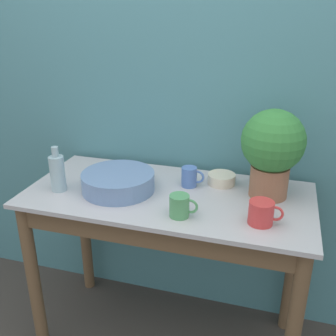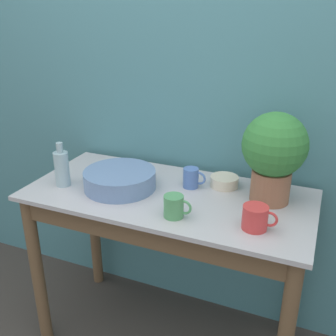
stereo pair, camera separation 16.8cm
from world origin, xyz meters
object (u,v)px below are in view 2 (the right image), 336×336
object	(u,v)px
bowl_wash_large	(120,179)
mug_green	(174,206)
mug_blue	(191,178)
mug_red	(256,218)
bowl_small_cream	(224,181)
potted_plant	(274,152)
bottle_tall	(62,168)

from	to	relation	value
bowl_wash_large	mug_green	world-z (taller)	mug_green
bowl_wash_large	mug_blue	bearing A→B (deg)	24.26
mug_blue	mug_red	bearing A→B (deg)	-36.03
mug_blue	bowl_small_cream	world-z (taller)	mug_blue
potted_plant	mug_blue	world-z (taller)	potted_plant
potted_plant	bottle_tall	world-z (taller)	potted_plant
bowl_small_cream	bottle_tall	bearing A→B (deg)	-158.14
bowl_wash_large	mug_green	size ratio (longest dim) A/B	2.84
mug_green	mug_red	xyz separation A→B (m)	(0.31, 0.03, 0.00)
bottle_tall	bowl_wash_large	bearing A→B (deg)	16.52
mug_red	potted_plant	bearing A→B (deg)	87.69
bowl_wash_large	mug_blue	size ratio (longest dim) A/B	3.06
potted_plant	mug_green	size ratio (longest dim) A/B	3.36
mug_red	bowl_wash_large	bearing A→B (deg)	169.88
mug_blue	mug_green	bearing A→B (deg)	-84.07
mug_blue	potted_plant	bearing A→B (deg)	0.66
potted_plant	mug_blue	distance (m)	0.39
potted_plant	mug_red	xyz separation A→B (m)	(-0.01, -0.25, -0.17)
bowl_wash_large	bottle_tall	xyz separation A→B (m)	(-0.25, -0.08, 0.04)
potted_plant	bottle_tall	bearing A→B (deg)	-166.68
mug_green	bowl_small_cream	bearing A→B (deg)	72.93
bottle_tall	mug_green	xyz separation A→B (m)	(0.58, -0.07, -0.04)
mug_green	bowl_small_cream	xyz separation A→B (m)	(0.11, 0.35, -0.02)
mug_blue	bowl_small_cream	bearing A→B (deg)	26.10
bottle_tall	bowl_small_cream	distance (m)	0.74
mug_blue	bottle_tall	bearing A→B (deg)	-159.23
potted_plant	mug_green	distance (m)	0.46
bowl_wash_large	mug_green	bearing A→B (deg)	-24.49
potted_plant	mug_green	world-z (taller)	potted_plant
potted_plant	bottle_tall	xyz separation A→B (m)	(-0.90, -0.21, -0.13)
bottle_tall	bowl_small_cream	bearing A→B (deg)	21.86
mug_green	bowl_small_cream	world-z (taller)	mug_green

